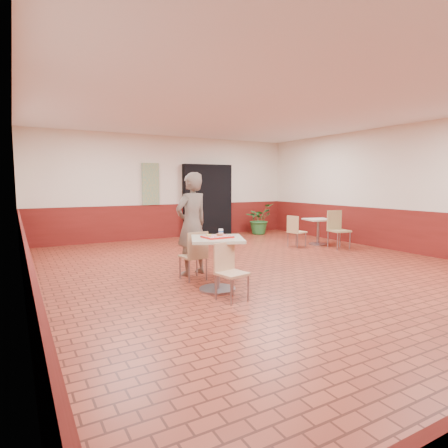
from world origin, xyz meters
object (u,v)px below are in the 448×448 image
chair_main_front (229,268)px  chair_main_back (195,253)px  chair_second_left (295,230)px  chair_second_front (337,227)px  customer (192,224)px  serving_tray (217,237)px  potted_plant (259,219)px  main_table (217,255)px  paper_cup (221,232)px  long_john_donut (220,235)px  second_table (318,227)px  ring_donut (209,235)px

chair_main_front → chair_main_back: 1.18m
chair_second_left → chair_second_front: 1.04m
customer → serving_tray: (-0.08, -1.09, -0.08)m
chair_second_front → potted_plant: bearing=101.5°
chair_main_front → main_table: bearing=70.2°
paper_cup → chair_second_left: bearing=34.0°
paper_cup → serving_tray: bearing=-140.8°
chair_second_left → chair_second_front: bearing=-136.8°
long_john_donut → chair_main_front: bearing=-103.9°
chair_second_left → chair_second_front: chair_second_front is taller
chair_main_front → customer: customer is taller
customer → second_table: 4.52m
main_table → chair_main_front: size_ratio=1.01×
chair_second_left → potted_plant: bearing=-22.6°
chair_main_back → ring_donut: bearing=79.6°
long_john_donut → chair_second_left: long_john_donut is taller
long_john_donut → second_table: size_ratio=0.20×
ring_donut → long_john_donut: 0.17m
chair_main_back → long_john_donut: bearing=93.6°
chair_main_front → second_table: bearing=22.3°
chair_main_front → second_table: (4.44, 2.92, 0.01)m
chair_main_front → paper_cup: 0.75m
customer → long_john_donut: (-0.04, -1.10, -0.05)m
chair_main_back → chair_second_front: bearing=-170.1°
second_table → chair_second_left: chair_second_left is taller
paper_cup → ring_donut: bearing=-167.9°
chair_main_front → second_table: 5.32m
customer → chair_second_front: customer is taller
chair_main_back → customer: bearing=-111.7°
main_table → potted_plant: potted_plant is taller
chair_main_front → ring_donut: size_ratio=8.87×
paper_cup → potted_plant: (4.06, 4.82, -0.40)m
second_table → chair_second_front: size_ratio=0.73×
main_table → long_john_donut: (0.04, -0.00, 0.31)m
chair_main_front → long_john_donut: size_ratio=5.95×
main_table → second_table: main_table is taller
main_table → long_john_donut: size_ratio=6.02×
serving_tray → chair_second_left: bearing=34.1°
long_john_donut → serving_tray: bearing=176.4°
customer → main_table: bearing=70.2°
chair_main_back → second_table: (4.42, 1.74, -0.00)m
ring_donut → serving_tray: bearing=-18.8°
long_john_donut → chair_second_left: size_ratio=0.17×
serving_tray → chair_main_front: bearing=-98.8°
potted_plant → main_table: bearing=-130.4°
serving_tray → chair_second_front: 4.75m
main_table → chair_main_back: bearing=94.0°
chair_main_front → serving_tray: 0.62m
serving_tray → paper_cup: size_ratio=4.65×
paper_cup → chair_second_left: paper_cup is taller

